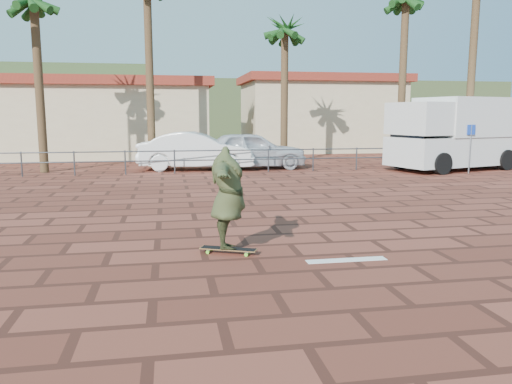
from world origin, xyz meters
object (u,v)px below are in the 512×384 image
at_px(campervan, 457,132).
at_px(car_silver, 251,150).
at_px(car_white, 197,151).
at_px(longboard, 228,249).
at_px(skateboarder, 228,198).

distance_m(campervan, car_silver, 9.27).
distance_m(car_silver, car_white, 2.47).
bearing_deg(longboard, car_white, 112.47).
relative_size(car_silver, car_white, 0.97).
height_order(skateboarder, car_silver, skateboarder).
height_order(campervan, car_white, campervan).
xyz_separation_m(campervan, car_white, (-11.52, 1.83, -0.84)).
bearing_deg(skateboarder, campervan, -38.11).
relative_size(skateboarder, campervan, 0.34).
relative_size(skateboarder, car_white, 0.44).
bearing_deg(campervan, car_white, 154.88).
relative_size(campervan, car_white, 1.30).
relative_size(longboard, car_silver, 0.21).
distance_m(skateboarder, campervan, 16.79).
relative_size(longboard, campervan, 0.16).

